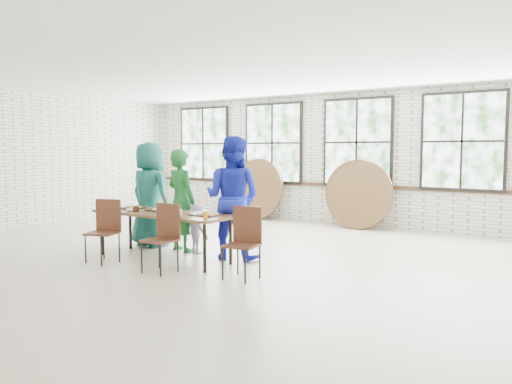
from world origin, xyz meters
The scene contains 11 objects.
room centered at (0.00, 4.44, 1.83)m, with size 12.00×12.00×12.00m.
dining_table centered at (-1.16, -0.46, 0.69)m, with size 2.41×0.82×0.74m.
chair_near_left centered at (-1.80, -1.05, 0.56)m, with size 0.53×0.52×0.95m.
chair_near_right centered at (-0.61, -1.00, 0.56)m, with size 0.44×0.42×0.95m.
chair_spare centered at (0.53, -0.67, 0.56)m, with size 0.48×0.47×0.95m.
adult_teal centered at (-2.12, 0.19, 0.92)m, with size 0.90×0.59×1.84m, color #1D6E5A.
adult_green centered at (-1.37, 0.19, 0.86)m, with size 0.63×0.41×1.72m, color #1A6428.
toddler centered at (-1.03, 0.19, 0.41)m, with size 0.53×0.30×0.82m, color #1B1440.
adult_blue centered at (-0.30, 0.19, 0.96)m, with size 0.93×0.73×1.92m, color #1925B3.
tabletop_clutter centered at (-1.09, -0.50, 0.77)m, with size 2.06×0.61×0.11m.
round_tops_leaning centered at (-1.20, 4.20, 0.73)m, with size 4.22×0.41×1.50m.
Camera 1 is at (4.31, -6.04, 1.70)m, focal length 35.00 mm.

